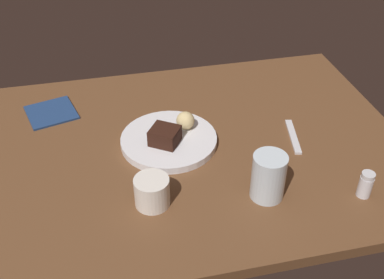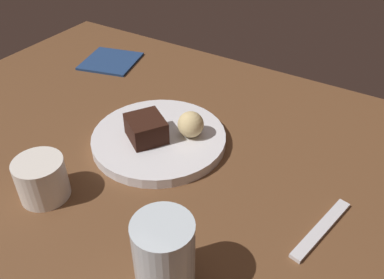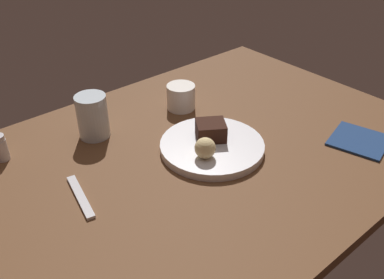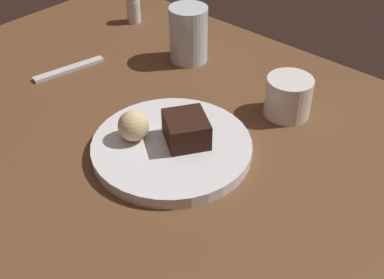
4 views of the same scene
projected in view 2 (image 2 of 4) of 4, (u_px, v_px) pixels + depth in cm
name	position (u px, v px, depth cm)	size (l,w,h in cm)	color
dining_table	(167.00, 160.00, 77.55)	(120.00, 84.00, 3.00)	brown
dessert_plate	(159.00, 139.00, 78.71)	(25.72, 25.72, 1.97)	silver
chocolate_cake_slice	(145.00, 129.00, 75.85)	(7.11, 6.46, 4.36)	black
bread_roll	(191.00, 124.00, 76.56)	(4.98, 4.98, 4.98)	#DBC184
water_glass	(164.00, 256.00, 51.30)	(7.90, 7.90, 11.43)	silver
coffee_cup	(42.00, 179.00, 65.84)	(8.09, 8.09, 7.13)	silver
dessert_spoon	(321.00, 229.00, 61.67)	(15.00, 1.80, 0.70)	silver
folded_napkin	(111.00, 61.00, 106.91)	(13.23, 13.34, 0.60)	navy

